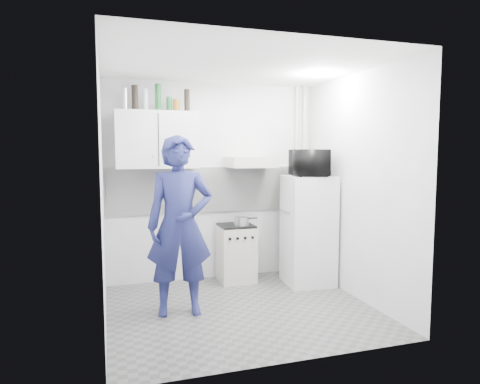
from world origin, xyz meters
name	(u,v)px	position (x,y,z in m)	size (l,w,h in m)	color
floor	(241,309)	(0.00, 0.00, 0.00)	(2.80, 2.80, 0.00)	#585856
ceiling	(241,65)	(0.00, 0.00, 2.60)	(2.80, 2.80, 0.00)	white
wall_back	(213,182)	(0.00, 1.25, 1.30)	(2.80, 2.80, 0.00)	silver
wall_left	(102,194)	(-1.40, 0.00, 1.30)	(2.60, 2.60, 0.00)	silver
wall_right	(356,187)	(1.40, 0.00, 1.30)	(2.60, 2.60, 0.00)	silver
person	(180,225)	(-0.64, 0.09, 0.94)	(0.68, 0.45, 1.88)	navy
stove	(236,254)	(0.25, 1.00, 0.36)	(0.45, 0.45, 0.73)	beige
fridge	(308,230)	(1.10, 0.61, 0.70)	(0.58, 0.58, 1.40)	white
stove_top	(236,226)	(0.25, 1.00, 0.74)	(0.44, 0.44, 0.03)	black
saucepan	(241,221)	(0.30, 0.92, 0.81)	(0.19, 0.19, 0.11)	silver
microwave	(309,163)	(1.10, 0.61, 1.57)	(0.41, 0.61, 0.34)	black
bottle_a	(125,99)	(-1.12, 1.07, 2.33)	(0.06, 0.06, 0.26)	silver
bottle_b	(135,98)	(-1.00, 1.07, 2.35)	(0.08, 0.08, 0.30)	black
bottle_c	(145,100)	(-0.88, 1.07, 2.33)	(0.06, 0.06, 0.26)	#B2B7BC
bottle_d	(158,98)	(-0.73, 1.07, 2.37)	(0.07, 0.07, 0.33)	#144C1E
canister_a	(169,104)	(-0.59, 1.07, 2.29)	(0.07, 0.07, 0.18)	#144C1E
canister_b	(176,105)	(-0.50, 1.07, 2.28)	(0.08, 0.08, 0.15)	brown
bottle_e	(187,101)	(-0.37, 1.07, 2.34)	(0.07, 0.07, 0.28)	black
upper_cabinet	(157,140)	(-0.75, 1.07, 1.85)	(1.00, 0.35, 0.70)	white
range_hood	(251,162)	(0.45, 1.00, 1.57)	(0.60, 0.50, 0.14)	beige
backsplash	(213,190)	(0.00, 1.24, 1.20)	(2.74, 0.03, 0.60)	white
pipe_a	(304,181)	(1.30, 1.17, 1.30)	(0.05, 0.05, 2.60)	beige
pipe_b	(296,181)	(1.18, 1.17, 1.30)	(0.04, 0.04, 2.60)	beige
ceiling_spot_fixture	(319,76)	(1.00, 0.20, 2.57)	(0.10, 0.10, 0.02)	white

